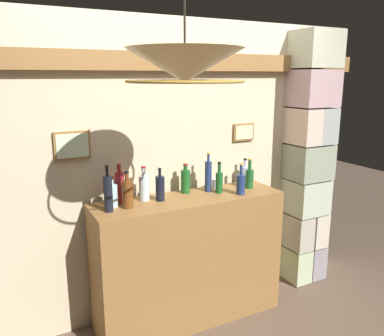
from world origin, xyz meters
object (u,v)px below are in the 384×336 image
at_px(liquor_bottle_rum, 128,194).
at_px(liquor_bottle_brandy, 249,178).
at_px(liquor_bottle_vodka, 219,181).
at_px(liquor_bottle_tequila, 160,188).
at_px(liquor_bottle_scotch, 186,181).
at_px(glass_tumbler_rocks, 216,184).
at_px(liquor_bottle_vermouth, 120,187).
at_px(liquor_bottle_gin, 241,184).
at_px(liquor_bottle_port, 208,176).
at_px(pendant_lamp, 185,67).
at_px(liquor_bottle_amaro, 108,193).
at_px(liquor_bottle_sherry, 144,187).
at_px(liquor_bottle_whiskey, 112,195).
at_px(liquor_bottle_bourbon, 245,174).

bearing_deg(liquor_bottle_rum, liquor_bottle_brandy, 1.27).
relative_size(liquor_bottle_vodka, liquor_bottle_tequila, 1.01).
xyz_separation_m(liquor_bottle_scotch, glass_tumbler_rocks, (0.28, -0.02, -0.06)).
bearing_deg(liquor_bottle_vermouth, liquor_bottle_scotch, 1.21).
height_order(liquor_bottle_gin, liquor_bottle_tequila, liquor_bottle_tequila).
distance_m(liquor_bottle_tequila, liquor_bottle_rum, 0.28).
distance_m(liquor_bottle_tequila, liquor_bottle_port, 0.45).
bearing_deg(liquor_bottle_tequila, liquor_bottle_gin, -13.13).
distance_m(liquor_bottle_brandy, pendant_lamp, 1.48).
distance_m(liquor_bottle_vodka, glass_tumbler_rocks, 0.13).
bearing_deg(liquor_bottle_vodka, pendant_lamp, -133.12).
distance_m(liquor_bottle_rum, liquor_bottle_amaro, 0.15).
bearing_deg(pendant_lamp, liquor_bottle_sherry, 87.03).
height_order(liquor_bottle_vodka, liquor_bottle_port, liquor_bottle_port).
relative_size(liquor_bottle_whiskey, liquor_bottle_tequila, 0.88).
bearing_deg(liquor_bottle_scotch, liquor_bottle_sherry, -174.96).
height_order(liquor_bottle_scotch, liquor_bottle_amaro, liquor_bottle_amaro).
xyz_separation_m(liquor_bottle_rum, liquor_bottle_port, (0.72, 0.10, 0.03)).
xyz_separation_m(liquor_bottle_brandy, liquor_bottle_amaro, (-1.22, -0.04, 0.04)).
xyz_separation_m(liquor_bottle_rum, pendant_lamp, (0.13, -0.68, 0.87)).
relative_size(liquor_bottle_bourbon, liquor_bottle_amaro, 0.66).
distance_m(liquor_bottle_whiskey, liquor_bottle_vermouth, 0.10).
relative_size(liquor_bottle_rum, liquor_bottle_amaro, 0.81).
xyz_separation_m(liquor_bottle_sherry, liquor_bottle_port, (0.55, -0.02, 0.03)).
relative_size(liquor_bottle_gin, liquor_bottle_tequila, 0.99).
bearing_deg(liquor_bottle_vodka, liquor_bottle_brandy, 1.43).
bearing_deg(liquor_bottle_tequila, liquor_bottle_vermouth, 164.05).
relative_size(liquor_bottle_tequila, pendant_lamp, 0.40).
bearing_deg(liquor_bottle_scotch, liquor_bottle_rum, -164.85).
bearing_deg(liquor_bottle_tequila, liquor_bottle_port, 5.66).
height_order(liquor_bottle_rum, liquor_bottle_sherry, liquor_bottle_rum).
bearing_deg(liquor_bottle_sherry, liquor_bottle_scotch, 5.04).
distance_m(liquor_bottle_gin, glass_tumbler_rocks, 0.25).
height_order(liquor_bottle_bourbon, glass_tumbler_rocks, liquor_bottle_bourbon).
xyz_separation_m(liquor_bottle_rum, liquor_bottle_sherry, (0.17, 0.11, -0.00)).
bearing_deg(liquor_bottle_sherry, liquor_bottle_rum, -146.12).
xyz_separation_m(liquor_bottle_bourbon, liquor_bottle_tequila, (-0.86, -0.12, 0.02)).
distance_m(liquor_bottle_sherry, glass_tumbler_rocks, 0.65).
relative_size(liquor_bottle_gin, liquor_bottle_rum, 0.93).
height_order(liquor_bottle_rum, liquor_bottle_port, liquor_bottle_port).
xyz_separation_m(liquor_bottle_vermouth, liquor_bottle_scotch, (0.55, 0.01, -0.02)).
relative_size(liquor_bottle_vermouth, liquor_bottle_gin, 1.18).
distance_m(liquor_bottle_vermouth, liquor_bottle_scotch, 0.55).
xyz_separation_m(liquor_bottle_vermouth, liquor_bottle_vodka, (0.79, -0.12, -0.03)).
bearing_deg(pendant_lamp, glass_tumbler_rocks, 49.55).
relative_size(liquor_bottle_vermouth, pendant_lamp, 0.47).
bearing_deg(liquor_bottle_vermouth, glass_tumbler_rocks, -0.42).
relative_size(liquor_bottle_whiskey, liquor_bottle_gin, 0.89).
distance_m(liquor_bottle_rum, pendant_lamp, 1.11).
distance_m(liquor_bottle_bourbon, liquor_bottle_rum, 1.15).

